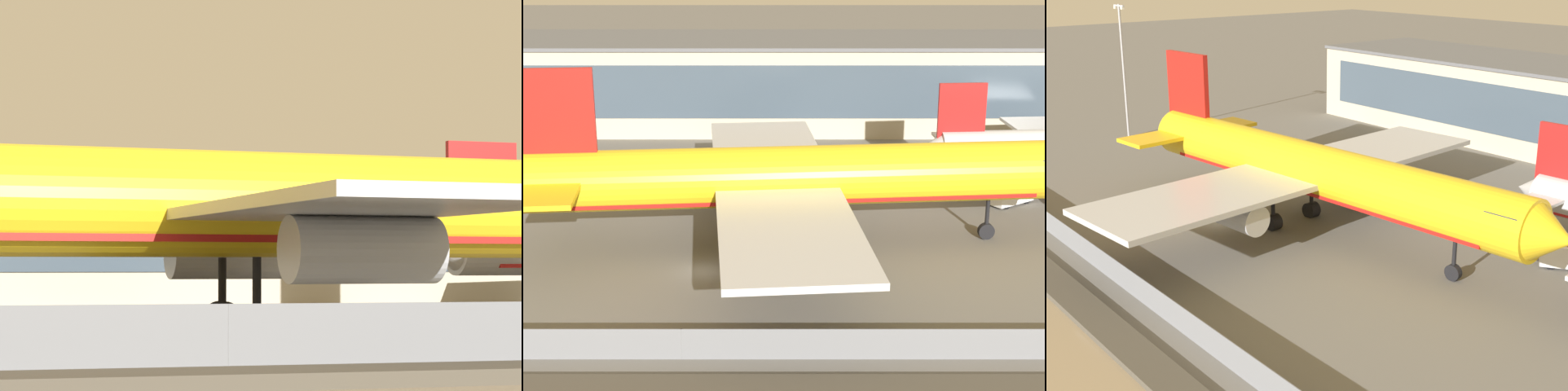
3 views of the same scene
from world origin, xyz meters
The scene contains 6 objects.
ground_plane centered at (0.00, 0.00, 0.00)m, with size 500.00×500.00×0.00m, color #66635E.
perimeter_fence centered at (0.00, -16.00, 1.17)m, with size 280.00×0.10×2.34m.
cargo_jet_yellow centered at (8.09, 6.54, 6.60)m, with size 57.94×49.79×17.29m.
baggage_tug centered at (-8.82, 25.89, 0.81)m, with size 3.28×1.77×1.80m.
ops_van centered at (31.61, 18.92, 1.28)m, with size 5.45×4.73×2.48m.
apron_light_mast_apron_west centered at (-44.09, 10.51, 11.94)m, with size 3.20×0.40×21.32m.
Camera 3 is at (65.46, -40.60, 28.23)m, focal length 50.00 mm.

